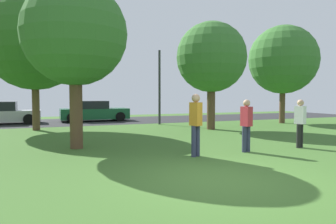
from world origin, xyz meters
name	(u,v)px	position (x,y,z in m)	size (l,w,h in m)	color
ground_plane	(221,180)	(0.00, 0.00, 0.00)	(44.00, 44.00, 0.00)	#3D6628
road_strip	(98,121)	(0.00, 16.00, 0.00)	(44.00, 6.40, 0.01)	#28282B
maple_tree_near	(283,60)	(10.72, 10.11, 4.02)	(4.32, 4.32, 6.19)	brown
oak_tree_left	(34,40)	(-3.80, 11.51, 4.53)	(5.00, 5.00, 7.03)	brown
birch_tree_lone	(211,58)	(4.66, 8.59, 3.72)	(3.63, 3.63, 5.56)	brown
maple_tree_far	(75,34)	(-2.43, 5.14, 3.77)	(3.42, 3.42, 5.50)	brown
person_thrower	(196,122)	(0.63, 2.42, 1.02)	(0.32, 0.38, 1.81)	#2D334C
person_bystander	(246,123)	(2.43, 2.48, 0.90)	(0.30, 0.35, 1.64)	#2D334C
person_walking	(300,121)	(4.60, 2.48, 0.90)	(0.31, 0.37, 1.63)	black
parked_car_silver	(0,114)	(-5.92, 15.98, 0.63)	(4.48, 2.03, 1.38)	#B7B7BC
parked_car_green	(94,112)	(-0.22, 16.23, 0.64)	(4.54, 2.10, 1.39)	#195633
street_lamp_post	(159,88)	(3.13, 12.20, 2.25)	(0.14, 0.14, 4.50)	#2D2D33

